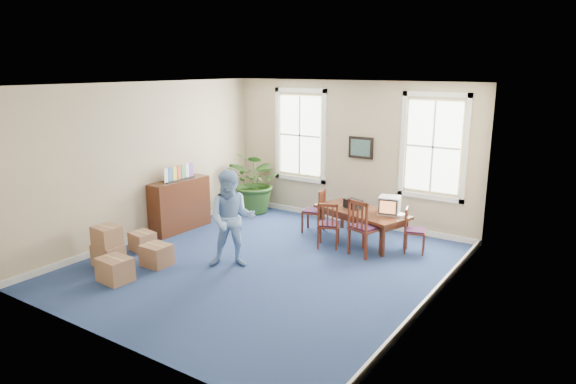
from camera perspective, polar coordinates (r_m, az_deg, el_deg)
The scene contains 25 objects.
floor at distance 9.38m, azimuth -2.56°, elevation -8.09°, with size 6.50×6.50×0.00m, color navy.
ceiling at distance 8.70m, azimuth -2.79°, elevation 11.85°, with size 6.50×6.50×0.00m, color white.
wall_back at distance 11.64m, azimuth 6.85°, elevation 4.34°, with size 6.50×6.50×0.00m, color tan.
wall_front at distance 6.66m, azimuth -19.46°, elevation -3.56°, with size 6.50×6.50×0.00m, color tan.
wall_left at distance 10.92m, azimuth -15.51°, elevation 3.31°, with size 6.50×6.50×0.00m, color tan.
wall_right at distance 7.57m, azimuth 15.97°, elevation -1.24°, with size 6.50×6.50×0.00m, color tan.
baseboard_back at distance 11.96m, azimuth 6.57°, elevation -2.97°, with size 6.00×0.04×0.12m, color white.
baseboard_left at distance 11.27m, azimuth -14.90°, elevation -4.42°, with size 0.04×6.50×0.12m, color white.
baseboard_right at distance 8.11m, azimuth 15.03°, elevation -11.78°, with size 0.04×6.50×0.12m, color white.
window_left at distance 12.21m, azimuth 1.37°, elevation 6.30°, with size 1.40×0.12×2.20m, color white, non-canonical shape.
window_right at distance 10.86m, azimuth 15.84°, elevation 4.84°, with size 1.40×0.12×2.20m, color white, non-canonical shape.
wall_picture at distance 11.44m, azimuth 8.10°, elevation 4.90°, with size 0.58×0.06×0.48m, color black, non-canonical shape.
conference_table at distance 10.59m, azimuth 8.13°, elevation -3.73°, with size 1.93×0.88×0.66m, color #4B2312, non-canonical shape.
crt_tv at distance 10.27m, azimuth 11.20°, elevation -1.46°, with size 0.39×0.43×0.36m, color #B7B7BC, non-canonical shape.
game_console at distance 10.18m, azimuth 12.43°, elevation -2.56°, with size 0.16×0.20×0.05m, color white.
equipment_bag at distance 10.60m, azimuth 7.24°, elevation -1.32°, with size 0.36×0.23×0.18m, color black.
chair_near_left at distance 10.16m, azimuth 4.53°, elevation -3.58°, with size 0.42×0.42×0.93m, color maroon, non-canonical shape.
chair_near_right at distance 9.80m, azimuth 8.58°, elevation -3.87°, with size 0.49×0.49×1.09m, color maroon, non-canonical shape.
chair_end_left at distance 11.06m, azimuth 2.82°, elevation -2.08°, with size 0.42×0.42×0.94m, color maroon, non-canonical shape.
chair_end_right at distance 10.15m, azimuth 13.97°, elevation -4.17°, with size 0.39×0.39×0.87m, color maroon, non-canonical shape.
man at distance 9.10m, azimuth -6.26°, elevation -3.01°, with size 0.86×0.66×1.75m, color #87AFE4.
credenza at distance 11.39m, azimuth -11.91°, elevation -1.38°, with size 0.41×1.45×1.14m, color #4B2312.
brochure_rack at distance 11.20m, azimuth -12.02°, elevation 2.25°, with size 0.14×0.77×0.34m, color #99999E, non-canonical shape.
potted_plant at distance 12.43m, azimuth -3.51°, elevation 1.09°, with size 1.37×1.20×1.53m, color #264B1A.
cardboard_boxes at distance 9.68m, azimuth -18.27°, elevation -5.67°, with size 1.35×1.35×0.77m, color #A57350, non-canonical shape.
Camera 1 is at (5.15, -7.01, 3.50)m, focal length 32.00 mm.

